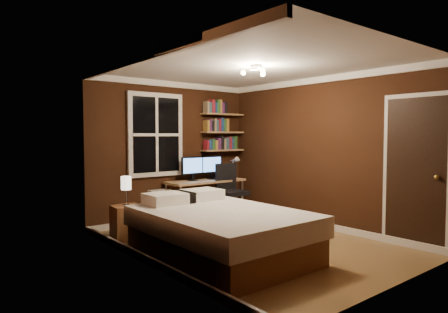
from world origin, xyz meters
TOP-DOWN VIEW (x-y plane):
  - floor at (0.00, 0.00)m, footprint 4.20×4.20m
  - wall_back at (0.00, 2.10)m, footprint 3.20×0.04m
  - wall_left at (-1.60, 0.00)m, footprint 0.04×4.20m
  - wall_right at (1.60, 0.00)m, footprint 0.04×4.20m
  - ceiling at (0.00, 0.00)m, footprint 3.20×4.20m
  - window at (-0.35, 2.06)m, footprint 1.06×0.06m
  - door at (1.59, -1.55)m, footprint 0.03×0.82m
  - door_knob at (1.55, -1.85)m, footprint 0.06×0.06m
  - ceiling_fixture at (0.00, -0.10)m, footprint 0.44×0.44m
  - bookshelf_lower at (1.08, 1.98)m, footprint 0.92×0.22m
  - books_row_lower at (1.08, 1.98)m, footprint 0.66×0.16m
  - bookshelf_middle at (1.08, 1.98)m, footprint 0.92×0.22m
  - books_row_middle at (1.08, 1.98)m, footprint 0.54×0.16m
  - bookshelf_upper at (1.08, 1.98)m, footprint 0.92×0.22m
  - books_row_upper at (1.08, 1.98)m, footprint 0.48×0.16m
  - bed at (-0.73, -0.22)m, footprint 1.60×2.21m
  - nightstand at (-1.25, 1.36)m, footprint 0.45×0.45m
  - bedside_lamp at (-1.25, 1.36)m, footprint 0.15×0.15m
  - radiator at (-0.33, 1.99)m, footprint 0.39×0.14m
  - desk at (0.53, 1.80)m, footprint 1.51×0.57m
  - monitor_left at (0.29, 1.87)m, footprint 0.46×0.12m
  - monitor_right at (0.73, 1.87)m, footprint 0.46×0.12m
  - desk_lamp at (1.14, 1.70)m, footprint 0.14×0.32m
  - office_chair at (0.80, 1.40)m, footprint 0.57×0.57m

SIDE VIEW (x-z plane):
  - floor at x=0.00m, z-range 0.00..0.00m
  - nightstand at x=-1.25m, z-range 0.00..0.50m
  - radiator at x=-0.33m, z-range 0.00..0.59m
  - bed at x=-0.73m, z-range -0.05..0.70m
  - office_chair at x=0.80m, z-range -0.12..0.91m
  - desk at x=0.53m, z-range 0.30..1.01m
  - bedside_lamp at x=-1.25m, z-range 0.50..0.94m
  - monitor_left at x=0.29m, z-range 0.72..1.15m
  - monitor_right at x=0.73m, z-range 0.72..1.15m
  - desk_lamp at x=1.14m, z-range 0.72..1.16m
  - door_knob at x=1.55m, z-range 0.97..1.03m
  - door at x=1.59m, z-range 0.00..2.05m
  - wall_back at x=0.00m, z-range 0.00..2.50m
  - wall_left at x=-1.60m, z-range 0.00..2.50m
  - wall_right at x=1.60m, z-range 0.00..2.50m
  - bookshelf_lower at x=1.08m, z-range 1.24..1.26m
  - books_row_lower at x=1.08m, z-range 1.26..1.49m
  - window at x=-0.35m, z-range 0.82..2.28m
  - bookshelf_middle at x=1.08m, z-range 1.59..1.61m
  - books_row_middle at x=1.08m, z-range 1.61..1.84m
  - bookshelf_upper at x=1.08m, z-range 1.94..1.96m
  - books_row_upper at x=1.08m, z-range 1.96..2.20m
  - ceiling_fixture at x=0.00m, z-range 2.31..2.49m
  - ceiling at x=0.00m, z-range 2.49..2.51m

